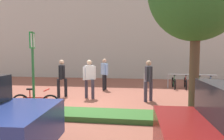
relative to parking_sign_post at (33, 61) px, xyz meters
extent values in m
plane|color=brown|center=(1.24, 1.77, -1.75)|extent=(60.00, 60.00, 0.00)
cube|color=#B2ADA3|center=(1.24, 10.72, 3.25)|extent=(28.00, 1.20, 10.00)
cube|color=#336028|center=(1.82, 0.00, -1.67)|extent=(7.00, 1.10, 0.16)
cylinder|color=brown|center=(5.02, 0.15, -0.36)|extent=(0.28, 0.28, 2.78)
cylinder|color=#2D7238|center=(0.00, 0.00, -0.40)|extent=(0.08, 0.08, 2.70)
cube|color=#198C33|center=(0.00, 0.00, 0.67)|extent=(0.07, 0.36, 0.52)
cube|color=white|center=(0.00, 0.00, 0.67)|extent=(0.07, 0.30, 0.44)
torus|color=black|center=(-0.49, 0.03, -1.42)|extent=(0.66, 0.10, 0.66)
torus|color=black|center=(0.52, 0.10, -1.42)|extent=(0.66, 0.10, 0.66)
cylinder|color=red|center=(0.02, 0.07, -1.20)|extent=(0.84, 0.09, 0.04)
cylinder|color=red|center=(0.12, 0.07, -1.45)|extent=(0.61, 0.08, 0.44)
cylinder|color=red|center=(-0.17, 0.05, -1.08)|extent=(0.04, 0.04, 0.28)
cube|color=black|center=(-0.17, 0.05, -0.92)|extent=(0.20, 0.09, 0.05)
cylinder|color=red|center=(0.40, 0.09, -0.94)|extent=(0.07, 0.42, 0.04)
cylinder|color=#99999E|center=(5.02, 5.93, -1.35)|extent=(0.06, 0.06, 0.80)
cylinder|color=#99999E|center=(7.62, 5.74, -1.35)|extent=(0.06, 0.06, 0.80)
cylinder|color=#99999E|center=(6.32, 5.83, -0.95)|extent=(2.60, 0.26, 0.06)
torus|color=black|center=(5.33, 5.40, -1.45)|extent=(0.07, 0.61, 0.61)
torus|color=black|center=(5.36, 6.34, -1.45)|extent=(0.07, 0.61, 0.61)
cylinder|color=#1E7233|center=(5.34, 5.87, -1.24)|extent=(0.05, 0.77, 0.03)
cylinder|color=#1E7233|center=(5.35, 5.96, -1.48)|extent=(0.05, 0.56, 0.40)
cylinder|color=#1E7233|center=(5.34, 5.70, -1.13)|extent=(0.03, 0.03, 0.26)
cube|color=black|center=(5.34, 5.70, -0.99)|extent=(0.08, 0.19, 0.05)
cylinder|color=#1E7233|center=(5.35, 6.23, -1.01)|extent=(0.39, 0.05, 0.04)
torus|color=black|center=(5.94, 5.43, -1.45)|extent=(0.13, 0.61, 0.61)
torus|color=black|center=(6.06, 6.36, -1.45)|extent=(0.13, 0.61, 0.61)
cylinder|color=red|center=(6.00, 5.89, -1.24)|extent=(0.13, 0.77, 0.03)
cylinder|color=red|center=(6.01, 5.99, -1.48)|extent=(0.10, 0.56, 0.40)
cylinder|color=red|center=(5.98, 5.73, -1.13)|extent=(0.03, 0.03, 0.26)
cube|color=black|center=(5.98, 5.73, -0.99)|extent=(0.10, 0.19, 0.05)
cylinder|color=red|center=(6.04, 6.25, -1.01)|extent=(0.39, 0.08, 0.04)
torus|color=black|center=(6.71, 5.33, -1.45)|extent=(0.15, 0.61, 0.61)
torus|color=black|center=(6.57, 6.26, -1.45)|extent=(0.15, 0.61, 0.61)
cylinder|color=#1E7233|center=(6.64, 5.80, -1.24)|extent=(0.15, 0.77, 0.03)
cylinder|color=#1E7233|center=(6.63, 5.89, -1.48)|extent=(0.12, 0.56, 0.40)
cylinder|color=#1E7233|center=(6.67, 5.63, -1.13)|extent=(0.03, 0.03, 0.26)
cube|color=black|center=(6.67, 5.63, -0.99)|extent=(0.10, 0.19, 0.05)
cylinder|color=#1E7233|center=(6.59, 6.15, -1.01)|extent=(0.39, 0.09, 0.04)
torus|color=black|center=(7.19, 5.31, -1.45)|extent=(0.19, 0.60, 0.61)
torus|color=black|center=(7.39, 6.22, -1.45)|extent=(0.19, 0.60, 0.61)
cylinder|color=#194CA5|center=(7.29, 5.77, -1.24)|extent=(0.20, 0.76, 0.03)
cylinder|color=#194CA5|center=(7.31, 5.86, -1.48)|extent=(0.15, 0.55, 0.40)
cylinder|color=#194CA5|center=(7.26, 5.60, -1.13)|extent=(0.03, 0.03, 0.26)
cube|color=black|center=(7.26, 5.60, -0.99)|extent=(0.11, 0.20, 0.05)
cylinder|color=#194CA5|center=(7.37, 6.11, -1.01)|extent=(0.39, 0.12, 0.04)
cylinder|color=#ADADB2|center=(3.70, 5.19, -1.30)|extent=(0.16, 0.16, 0.90)
cylinder|color=#383342|center=(1.36, 2.55, -1.33)|extent=(0.14, 0.14, 0.85)
cylinder|color=#383342|center=(1.02, 2.72, -1.33)|extent=(0.14, 0.14, 0.85)
cube|color=white|center=(1.19, 2.63, -0.59)|extent=(0.47, 0.43, 0.62)
cylinder|color=white|center=(1.40, 2.78, -0.62)|extent=(0.09, 0.09, 0.59)
cylinder|color=white|center=(0.98, 2.48, -0.62)|extent=(0.09, 0.09, 0.59)
sphere|color=tan|center=(1.19, 2.63, -0.14)|extent=(0.22, 0.22, 0.22)
cylinder|color=black|center=(1.45, 4.70, -1.33)|extent=(0.14, 0.14, 0.85)
cylinder|color=black|center=(1.50, 4.97, -1.33)|extent=(0.14, 0.14, 0.85)
cube|color=#8CB2E5|center=(1.48, 4.83, -0.59)|extent=(0.44, 0.46, 0.62)
cylinder|color=#8CB2E5|center=(1.64, 4.63, -0.62)|extent=(0.09, 0.09, 0.59)
cylinder|color=#8CB2E5|center=(1.32, 5.04, -0.62)|extent=(0.09, 0.09, 0.59)
sphere|color=tan|center=(1.48, 4.83, -0.14)|extent=(0.22, 0.22, 0.22)
cylinder|color=black|center=(0.01, 2.84, -1.33)|extent=(0.14, 0.14, 0.85)
cylinder|color=black|center=(-0.24, 2.59, -1.33)|extent=(0.14, 0.14, 0.85)
cube|color=black|center=(-0.12, 2.71, -0.59)|extent=(0.33, 0.45, 0.62)
cylinder|color=black|center=(-0.18, 2.96, -0.62)|extent=(0.09, 0.09, 0.59)
cylinder|color=black|center=(-0.06, 2.46, -0.62)|extent=(0.09, 0.09, 0.59)
sphere|color=tan|center=(-0.12, 2.71, -0.14)|extent=(0.22, 0.22, 0.22)
cylinder|color=#383342|center=(3.89, 2.55, -1.33)|extent=(0.14, 0.14, 0.85)
cylinder|color=#383342|center=(3.66, 2.32, -1.33)|extent=(0.14, 0.14, 0.85)
cube|color=#2D2D38|center=(3.77, 2.43, -0.59)|extent=(0.31, 0.44, 0.62)
cylinder|color=#2D2D38|center=(3.73, 2.69, -0.62)|extent=(0.09, 0.09, 0.59)
cylinder|color=#2D2D38|center=(3.82, 2.18, -0.62)|extent=(0.09, 0.09, 0.59)
sphere|color=tan|center=(3.77, 2.43, -0.14)|extent=(0.22, 0.22, 0.22)
cylinder|color=black|center=(1.06, -1.85, -1.43)|extent=(0.65, 0.26, 0.64)
cylinder|color=black|center=(4.39, -2.10, -1.43)|extent=(0.64, 0.23, 0.64)
camera|label=1|loc=(3.45, -6.13, 0.25)|focal=32.67mm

